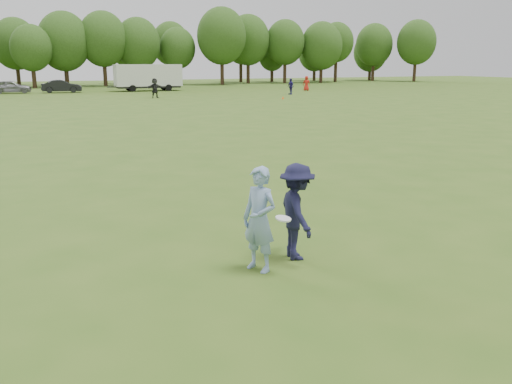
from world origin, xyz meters
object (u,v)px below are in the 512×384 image
at_px(car_e, 11,87).
at_px(field_cone, 283,98).
at_px(thrower, 259,219).
at_px(defender, 297,212).
at_px(car_f, 62,86).
at_px(cargo_trailer, 148,76).
at_px(player_far_c, 306,83).
at_px(player_far_d, 155,88).
at_px(player_far_b, 291,86).

height_order(car_e, field_cone, car_e).
distance_m(thrower, defender, 0.90).
bearing_deg(car_f, cargo_trailer, -84.64).
height_order(player_far_c, cargo_trailer, cargo_trailer).
xyz_separation_m(car_e, cargo_trailer, (15.56, -0.76, 1.03)).
distance_m(defender, player_far_d, 46.42).
relative_size(player_far_d, cargo_trailer, 0.21).
distance_m(car_e, car_f, 5.47).
relative_size(thrower, car_e, 0.42).
distance_m(defender, field_cone, 43.46).
xyz_separation_m(defender, player_far_d, (8.18, 45.69, 0.08)).
bearing_deg(player_far_d, player_far_b, -2.32).
bearing_deg(thrower, player_far_c, 123.90).
bearing_deg(cargo_trailer, player_far_b, -46.85).
height_order(player_far_d, car_f, player_far_d).
height_order(defender, player_far_b, defender).
relative_size(player_far_c, car_e, 0.41).
distance_m(thrower, cargo_trailer, 60.53).
height_order(player_far_b, cargo_trailer, cargo_trailer).
xyz_separation_m(player_far_c, cargo_trailer, (-18.04, 7.44, 0.87)).
bearing_deg(defender, cargo_trailer, -0.89).
xyz_separation_m(thrower, car_e, (-4.15, 60.19, -0.17)).
bearing_deg(car_f, defender, -174.77).
bearing_deg(player_far_d, thrower, -103.19).
relative_size(player_far_c, car_f, 0.41).
xyz_separation_m(player_far_c, field_cone, (-9.52, -12.68, -0.75)).
bearing_deg(player_far_b, defender, -34.23).
distance_m(player_far_c, car_f, 29.15).
height_order(player_far_c, car_f, player_far_c).
bearing_deg(defender, thrower, 116.26).
relative_size(defender, car_f, 0.40).
xyz_separation_m(player_far_c, player_far_d, (-20.42, -6.05, 0.06)).
bearing_deg(car_f, thrower, -175.59).
height_order(defender, field_cone, defender).
height_order(defender, car_e, defender).
distance_m(player_far_d, car_e, 19.41).
distance_m(defender, cargo_trailer, 60.11).
bearing_deg(car_f, field_cone, -131.61).
height_order(player_far_c, player_far_d, player_far_d).
bearing_deg(car_e, player_far_d, -136.29).
bearing_deg(car_e, cargo_trailer, -91.87).
xyz_separation_m(player_far_b, car_f, (-22.84, 13.60, -0.14)).
distance_m(defender, car_e, 60.14).
distance_m(player_far_d, cargo_trailer, 13.72).
bearing_deg(player_far_b, cargo_trailer, -144.06).
relative_size(car_f, cargo_trailer, 0.49).
xyz_separation_m(thrower, player_far_d, (9.04, 45.95, 0.06)).
distance_m(player_far_d, field_cone, 12.78).
bearing_deg(car_f, player_far_d, -144.54).
bearing_deg(player_far_b, car_f, -127.99).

